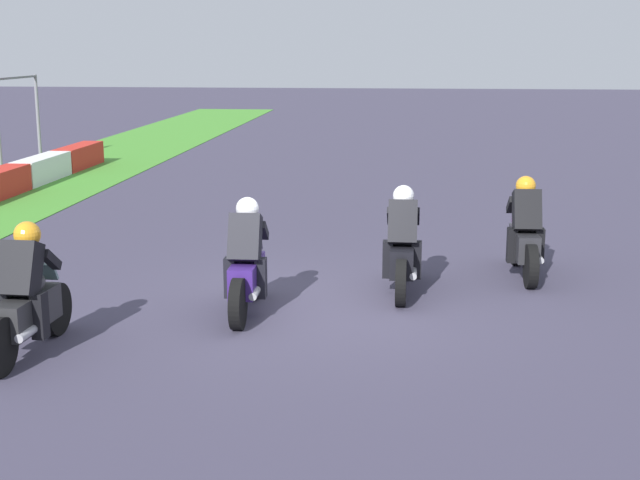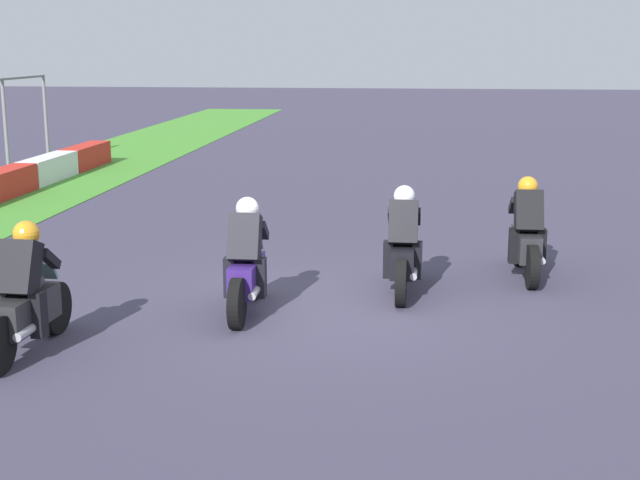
# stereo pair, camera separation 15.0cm
# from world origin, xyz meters

# --- Properties ---
(ground_plane) EXTENTS (120.00, 120.00, 0.00)m
(ground_plane) POSITION_xyz_m (0.00, 0.00, 0.00)
(ground_plane) COLOR #3D394D
(rider_lane_a) EXTENTS (2.04, 0.54, 1.51)m
(rider_lane_a) POSITION_xyz_m (1.94, -2.91, 0.62)
(rider_lane_a) COLOR black
(rider_lane_a) RESTS_ON ground_plane
(rider_lane_b) EXTENTS (2.04, 0.54, 1.51)m
(rider_lane_b) POSITION_xyz_m (0.86, -1.09, 0.62)
(rider_lane_b) COLOR black
(rider_lane_b) RESTS_ON ground_plane
(rider_lane_c) EXTENTS (2.04, 0.54, 1.51)m
(rider_lane_c) POSITION_xyz_m (-0.34, 0.91, 0.62)
(rider_lane_c) COLOR black
(rider_lane_c) RESTS_ON ground_plane
(rider_lane_d) EXTENTS (2.04, 0.55, 1.51)m
(rider_lane_d) POSITION_xyz_m (-2.17, 3.08, 0.62)
(rider_lane_d) COLOR black
(rider_lane_d) RESTS_ON ground_plane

